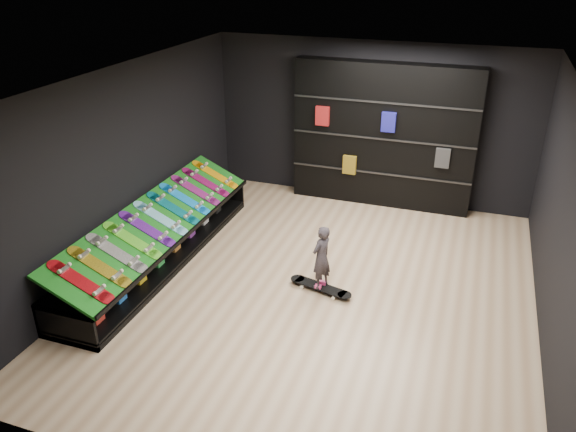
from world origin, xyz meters
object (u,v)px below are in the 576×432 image
(back_shelving, at_px, (383,136))
(child, at_px, (321,269))
(display_rack, at_px, (160,246))
(floor_skateboard, at_px, (320,289))

(back_shelving, relative_size, child, 5.83)
(display_rack, xyz_separation_m, child, (2.63, -0.05, 0.13))
(floor_skateboard, bearing_deg, back_shelving, 100.78)
(back_shelving, relative_size, floor_skateboard, 3.40)
(floor_skateboard, distance_m, child, 0.33)
(display_rack, xyz_separation_m, floor_skateboard, (2.63, -0.05, -0.21))
(display_rack, relative_size, back_shelving, 1.35)
(child, bearing_deg, display_rack, -68.04)
(back_shelving, bearing_deg, child, -93.24)
(floor_skateboard, height_order, child, child)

